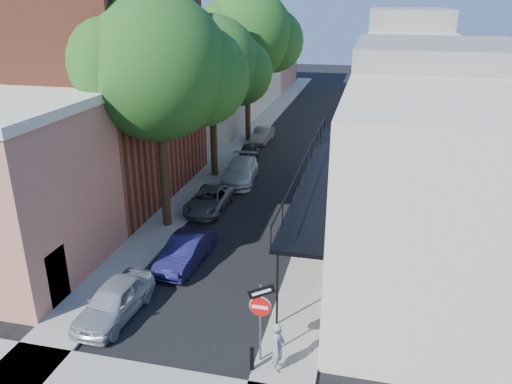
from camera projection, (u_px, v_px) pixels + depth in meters
The scene contains 18 objects.
ground at pixel (157, 368), 15.84m from camera, with size 160.00×160.00×0.00m, color black.
road_surface at pixel (299, 135), 43.06m from camera, with size 6.00×64.00×0.01m, color black.
sidewalk_left at pixel (254, 131), 43.90m from camera, with size 2.00×64.00×0.12m, color gray.
sidewalk_right at pixel (346, 137), 42.19m from camera, with size 2.00×64.00×0.12m, color gray.
buildings_left at pixel (190, 75), 42.15m from camera, with size 10.10×59.10×12.00m.
buildings_right at pixel (414, 88), 39.08m from camera, with size 9.80×55.00×10.00m.
sign_post at pixel (260, 310), 15.31m from camera, with size 0.89×0.17×2.99m.
bollard at pixel (252, 359), 15.47m from camera, with size 0.14×0.14×0.80m, color black.
oak_near at pixel (168, 70), 23.03m from camera, with size 7.48×6.80×11.42m.
oak_mid at pixel (219, 67), 30.57m from camera, with size 6.60×6.00×10.20m.
oak_far at pixel (254, 36), 38.32m from camera, with size 7.70×7.00×11.90m.
parked_car_a at pixel (114, 301), 18.19m from camera, with size 1.58×3.94×1.34m, color #959BA5.
parked_car_b at pixel (186, 251), 21.81m from camera, with size 1.38×3.97×1.31m, color #13133C.
parked_car_c at pixel (209, 200), 27.52m from camera, with size 1.94×4.22×1.17m, color #505357.
parked_car_d at pixel (240, 171), 31.75m from camera, with size 1.96×4.82×1.40m, color silver.
parked_car_e at pixel (248, 153), 35.92m from camera, with size 1.36×3.37×1.15m, color black.
parked_car_f at pixel (262, 135), 40.68m from camera, with size 1.24×3.56×1.17m, color gray.
pedestrian at pixel (278, 347), 15.31m from camera, with size 0.62×0.40×1.69m, color gray.
Camera 1 is at (6.00, -11.68, 10.95)m, focal length 35.00 mm.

